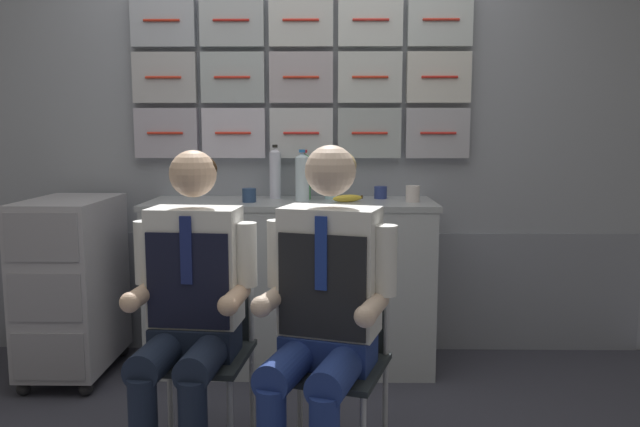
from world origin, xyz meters
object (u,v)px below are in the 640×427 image
at_px(folding_chair_left, 203,327).
at_px(water_bottle_blue_cap, 331,176).
at_px(coffee_cup_white, 381,192).
at_px(crew_member_center, 323,303).
at_px(snack_banana, 348,198).
at_px(crew_member_left, 189,299).
at_px(service_trolley, 72,282).
at_px(folding_chair_center, 336,337).

distance_m(folding_chair_left, water_bottle_blue_cap, 1.27).
xyz_separation_m(water_bottle_blue_cap, coffee_cup_white, (0.28, 0.02, -0.09)).
relative_size(crew_member_center, snack_banana, 7.26).
bearing_deg(water_bottle_blue_cap, crew_member_left, -114.18).
relative_size(crew_member_left, crew_member_center, 0.98).
relative_size(service_trolley, crew_member_center, 0.76).
relative_size(folding_chair_center, crew_member_center, 0.67).
xyz_separation_m(coffee_cup_white, snack_banana, (-0.19, -0.17, -0.02)).
distance_m(folding_chair_left, coffee_cup_white, 1.39).
bearing_deg(folding_chair_center, crew_member_left, -174.56).
relative_size(crew_member_left, water_bottle_blue_cap, 4.52).
bearing_deg(folding_chair_left, folding_chair_center, -11.35).
height_order(folding_chair_left, crew_member_left, crew_member_left).
bearing_deg(snack_banana, service_trolley, -175.35).
height_order(service_trolley, snack_banana, snack_banana).
height_order(crew_member_center, water_bottle_blue_cap, crew_member_center).
xyz_separation_m(crew_member_center, water_bottle_blue_cap, (0.03, 1.29, 0.37)).
relative_size(water_bottle_blue_cap, coffee_cup_white, 3.82).
xyz_separation_m(crew_member_left, crew_member_center, (0.51, -0.10, 0.01)).
xyz_separation_m(folding_chair_left, snack_banana, (0.61, 0.88, 0.43)).
bearing_deg(coffee_cup_white, service_trolley, -170.01).
relative_size(service_trolley, snack_banana, 5.51).
distance_m(crew_member_left, snack_banana, 1.24).
relative_size(folding_chair_left, crew_member_center, 0.67).
height_order(service_trolley, folding_chair_left, service_trolley).
relative_size(service_trolley, folding_chair_center, 1.14).
bearing_deg(snack_banana, folding_chair_center, -94.13).
relative_size(folding_chair_left, snack_banana, 4.84).
bearing_deg(snack_banana, coffee_cup_white, 42.15).
distance_m(crew_member_left, coffee_cup_white, 1.48).
distance_m(service_trolley, folding_chair_center, 1.63).
height_order(crew_member_left, folding_chair_center, crew_member_left).
distance_m(folding_chair_left, crew_member_center, 0.58).
height_order(folding_chair_center, coffee_cup_white, coffee_cup_white).
height_order(folding_chair_left, water_bottle_blue_cap, water_bottle_blue_cap).
distance_m(crew_member_left, crew_member_center, 0.52).
bearing_deg(coffee_cup_white, snack_banana, -137.85).
relative_size(service_trolley, water_bottle_blue_cap, 3.49).
bearing_deg(coffee_cup_white, water_bottle_blue_cap, -176.51).
bearing_deg(snack_banana, crew_member_left, -121.08).
height_order(folding_chair_left, snack_banana, snack_banana).
xyz_separation_m(service_trolley, water_bottle_blue_cap, (1.36, 0.27, 0.54)).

